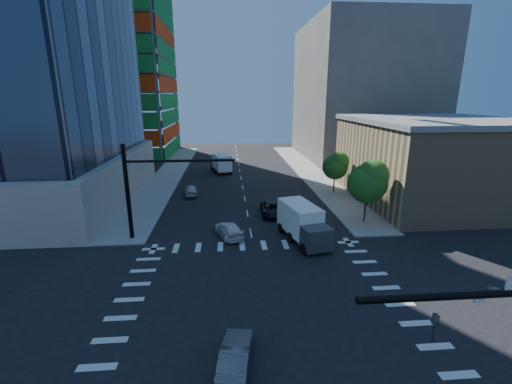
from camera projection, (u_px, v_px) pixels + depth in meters
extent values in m
plane|color=black|center=(263.00, 302.00, 22.86)|extent=(160.00, 160.00, 0.00)
cube|color=silver|center=(263.00, 302.00, 22.86)|extent=(20.00, 20.00, 0.01)
cube|color=gray|center=(309.00, 171.00, 62.21)|extent=(5.00, 60.00, 0.15)
cube|color=gray|center=(169.00, 174.00, 60.22)|extent=(5.00, 60.00, 0.15)
cube|color=#999789|center=(10.00, 180.00, 43.64)|extent=(30.00, 30.00, 6.00)
cube|color=#177E2F|center=(167.00, 43.00, 74.54)|extent=(0.12, 24.00, 49.00)
cube|color=red|center=(84.00, 31.00, 61.45)|extent=(24.00, 0.12, 49.00)
cube|color=tan|center=(436.00, 162.00, 44.61)|extent=(20.00, 22.00, 10.00)
cube|color=slate|center=(442.00, 121.00, 43.18)|extent=(20.50, 22.50, 0.60)
cube|color=#5D5854|center=(361.00, 93.00, 74.00)|extent=(24.00, 30.00, 28.00)
imported|color=black|center=(434.00, 328.00, 10.40)|extent=(0.16, 0.20, 1.00)
cylinder|color=black|center=(128.00, 192.00, 31.72)|extent=(0.40, 0.40, 9.00)
cylinder|color=black|center=(180.00, 161.00, 31.33)|extent=(10.00, 0.24, 0.24)
imported|color=black|center=(192.00, 172.00, 31.71)|extent=(0.16, 0.20, 1.00)
cylinder|color=#382316|center=(365.00, 211.00, 36.94)|extent=(0.20, 0.20, 2.27)
sphere|color=#1D5516|center=(367.00, 183.00, 36.10)|extent=(4.16, 4.16, 4.16)
sphere|color=#317326|center=(373.00, 175.00, 35.59)|extent=(3.25, 3.25, 3.25)
cylinder|color=#382316|center=(334.00, 185.00, 48.52)|extent=(0.20, 0.20, 1.92)
sphere|color=#1D5516|center=(335.00, 167.00, 47.82)|extent=(3.52, 3.52, 3.52)
sphere|color=#317326|center=(339.00, 161.00, 47.34)|extent=(2.75, 2.75, 2.75)
imported|color=black|center=(272.00, 209.00, 39.49)|extent=(2.39, 5.07, 1.40)
imported|color=white|center=(229.00, 230.00, 33.43)|extent=(3.34, 5.04, 1.36)
imported|color=#B6B8BF|center=(191.00, 190.00, 47.35)|extent=(2.33, 4.56, 1.49)
imported|color=#54565A|center=(236.00, 355.00, 17.21)|extent=(2.07, 4.31, 1.36)
cube|color=white|center=(304.00, 221.00, 31.86)|extent=(3.68, 5.73, 2.75)
cube|color=#3F4046|center=(304.00, 228.00, 32.05)|extent=(2.80, 2.41, 2.01)
cube|color=white|center=(221.00, 161.00, 61.79)|extent=(3.61, 5.58, 2.67)
cube|color=#3F4046|center=(221.00, 165.00, 61.97)|extent=(2.73, 2.36, 1.95)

